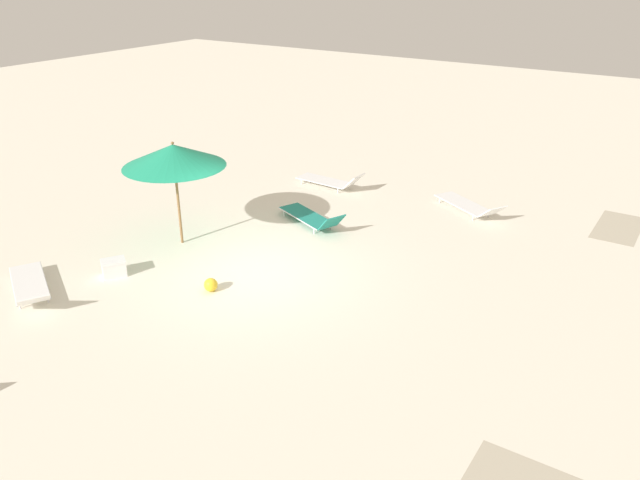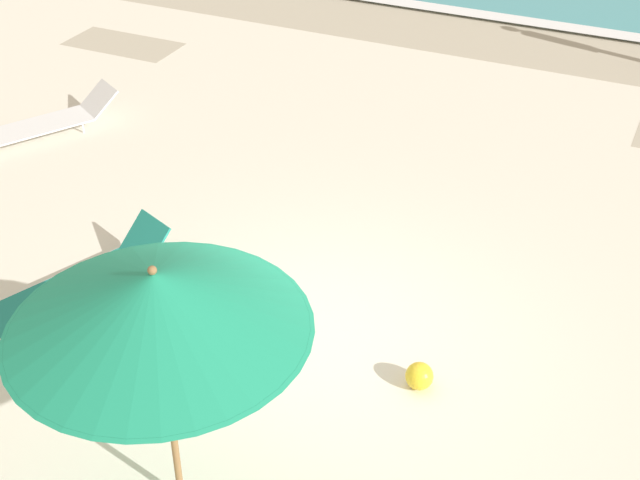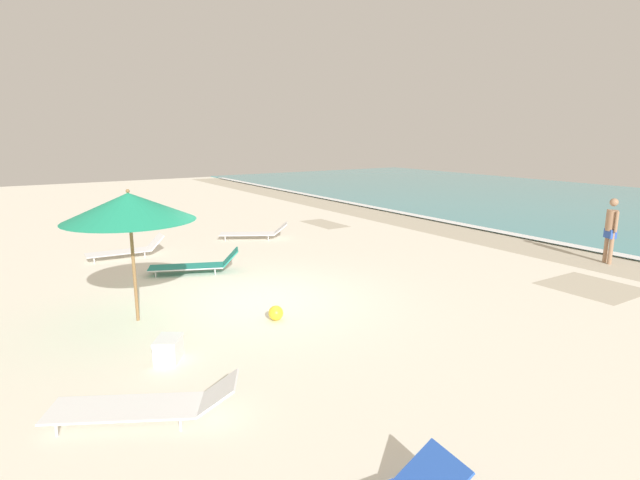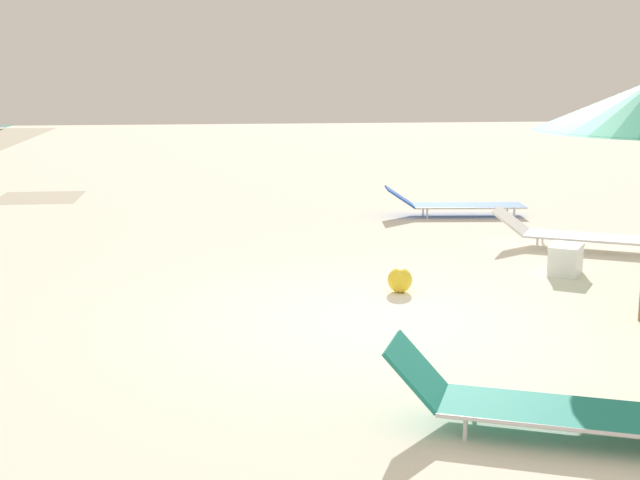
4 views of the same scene
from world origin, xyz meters
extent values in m
cube|color=silver|center=(0.00, 0.00, -0.08)|extent=(60.00, 60.00, 0.16)
cube|color=#B8AE96|center=(0.00, 9.30, 0.00)|extent=(57.00, 2.20, 0.00)
cube|color=#B8AE96|center=(-6.91, 6.18, 0.00)|extent=(2.13, 1.02, 0.00)
cube|color=#B8AE96|center=(3.22, 6.83, 0.00)|extent=(1.90, 1.77, 0.00)
cube|color=white|center=(0.00, 10.34, 0.06)|extent=(56.00, 0.44, 0.01)
cylinder|color=olive|center=(-0.27, -2.39, 1.08)|extent=(0.06, 0.06, 2.15)
cone|color=#1E936B|center=(-0.27, -2.39, 2.15)|extent=(2.33, 2.33, 0.51)
cylinder|color=#166E50|center=(-0.27, -2.39, 1.91)|extent=(2.26, 2.26, 0.01)
sphere|color=olive|center=(-0.27, -2.39, 2.43)|extent=(0.07, 0.07, 0.07)
cube|color=#1E8475|center=(-2.92, -0.59, 0.17)|extent=(1.25, 1.90, 0.03)
cylinder|color=silver|center=(-3.20, -0.48, 0.17)|extent=(0.72, 1.69, 0.03)
cylinder|color=silver|center=(-2.64, -0.71, 0.17)|extent=(0.72, 1.69, 0.03)
cube|color=#1E8475|center=(-2.50, 0.42, 0.38)|extent=(0.68, 0.59, 0.42)
cylinder|color=silver|center=(-3.43, -1.15, 0.08)|extent=(0.03, 0.03, 0.16)
cylinder|color=silver|center=(-2.96, -1.34, 0.08)|extent=(0.03, 0.03, 0.16)
cylinder|color=silver|center=(-2.89, 0.16, 0.08)|extent=(0.03, 0.03, 0.16)
cylinder|color=silver|center=(-2.42, -0.04, 0.08)|extent=(0.03, 0.03, 0.16)
cube|color=white|center=(3.12, -3.33, 0.17)|extent=(1.39, 1.88, 0.03)
cylinder|color=silver|center=(2.85, -3.18, 0.17)|extent=(0.89, 1.60, 0.03)
cylinder|color=silver|center=(3.38, -3.47, 0.17)|extent=(0.89, 1.60, 0.03)
cube|color=white|center=(3.66, -2.34, 0.33)|extent=(0.73, 0.68, 0.34)
cylinder|color=silver|center=(2.56, -3.83, 0.08)|extent=(0.03, 0.03, 0.16)
cylinder|color=silver|center=(3.00, -4.07, 0.08)|extent=(0.03, 0.03, 0.16)
cylinder|color=silver|center=(3.23, -2.59, 0.08)|extent=(0.03, 0.03, 0.16)
cylinder|color=silver|center=(3.68, -2.83, 0.08)|extent=(0.03, 0.03, 0.16)
cube|color=white|center=(-5.92, 2.46, 0.17)|extent=(1.42, 1.86, 0.03)
cylinder|color=silver|center=(-6.18, 2.61, 0.17)|extent=(0.92, 1.58, 0.03)
cylinder|color=silver|center=(-5.66, 2.31, 0.17)|extent=(0.92, 1.58, 0.03)
cube|color=white|center=(-5.37, 3.42, 0.35)|extent=(0.72, 0.67, 0.37)
cylinder|color=silver|center=(-6.50, 1.97, 0.08)|extent=(0.03, 0.03, 0.16)
cylinder|color=silver|center=(-6.05, 1.72, 0.08)|extent=(0.03, 0.03, 0.16)
cylinder|color=silver|center=(-5.79, 3.19, 0.08)|extent=(0.03, 0.03, 0.16)
cylinder|color=silver|center=(-5.35, 2.94, 0.08)|extent=(0.03, 0.03, 0.16)
cube|color=blue|center=(6.17, -1.24, 0.33)|extent=(0.62, 0.53, 0.33)
cube|color=white|center=(-5.47, -1.70, 0.17)|extent=(0.68, 1.72, 0.03)
cylinder|color=silver|center=(-5.77, -1.68, 0.17)|extent=(0.11, 1.69, 0.03)
cylinder|color=silver|center=(-5.17, -1.71, 0.17)|extent=(0.11, 1.69, 0.03)
cube|color=white|center=(-5.43, -0.66, 0.37)|extent=(0.59, 0.43, 0.42)
cylinder|color=silver|center=(-5.76, -2.34, 0.08)|extent=(0.03, 0.03, 0.16)
cylinder|color=silver|center=(-5.25, -2.37, 0.08)|extent=(0.03, 0.03, 0.16)
cylinder|color=silver|center=(-5.70, -1.03, 0.08)|extent=(0.03, 0.03, 0.16)
cylinder|color=silver|center=(-5.19, -1.05, 0.08)|extent=(0.03, 0.03, 0.16)
cylinder|color=#A37A5B|center=(2.34, 9.24, 0.45)|extent=(0.11, 0.11, 0.90)
cylinder|color=#A37A5B|center=(2.17, 9.34, 0.45)|extent=(0.11, 0.11, 0.90)
cube|color=#2D51B2|center=(2.25, 9.29, 0.82)|extent=(0.35, 0.30, 0.24)
cylinder|color=#A37A5B|center=(2.25, 9.29, 1.18)|extent=(0.27, 0.27, 0.55)
cylinder|color=#A37A5B|center=(2.42, 9.20, 1.17)|extent=(0.08, 0.08, 0.55)
cylinder|color=#A37A5B|center=(2.09, 9.37, 1.17)|extent=(0.08, 0.08, 0.55)
sphere|color=#A37A5B|center=(2.25, 9.29, 1.66)|extent=(0.21, 0.21, 0.21)
sphere|color=yellow|center=(1.13, -0.21, 0.14)|extent=(0.28, 0.28, 0.28)
cube|color=white|center=(1.74, -2.40, 0.16)|extent=(0.59, 0.55, 0.32)
cube|color=white|center=(1.74, -2.40, 0.35)|extent=(0.61, 0.57, 0.05)
camera|label=1|loc=(9.25, 7.72, 6.23)|focal=35.00mm
camera|label=2|loc=(2.98, -6.58, 6.16)|focal=50.00mm
camera|label=3|loc=(9.01, -4.31, 3.43)|focal=28.00mm
camera|label=4|loc=(-8.47, 1.81, 2.54)|focal=50.00mm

